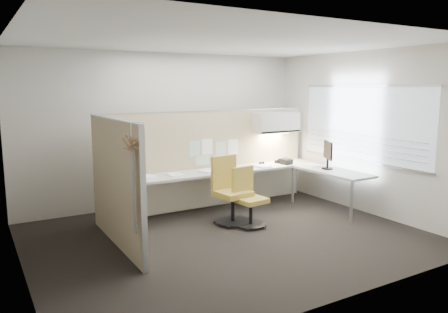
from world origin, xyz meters
TOP-DOWN VIEW (x-y plane):
  - floor at (0.00, 0.00)m, footprint 5.50×4.50m
  - ceiling at (0.00, 0.00)m, footprint 5.50×4.50m
  - wall_back at (0.00, 2.25)m, footprint 5.50×0.02m
  - wall_front at (0.00, -2.25)m, footprint 5.50×0.02m
  - wall_left at (-2.75, 0.00)m, footprint 0.02×4.50m
  - wall_right at (2.75, 0.00)m, footprint 0.02×4.50m
  - window_pane at (2.73, 0.00)m, footprint 0.01×2.80m
  - partition_back at (0.55, 1.60)m, footprint 4.10×0.06m
  - partition_left at (-1.50, 0.50)m, footprint 0.06×2.20m
  - desk at (0.93, 1.13)m, footprint 4.00×2.07m
  - overhead_bin at (1.90, 1.39)m, footprint 0.90×0.36m
  - task_light_strip at (1.90, 1.39)m, footprint 0.60×0.06m
  - pinned_papers at (0.63, 1.57)m, footprint 1.01×0.00m
  - poster at (-1.05, 1.57)m, footprint 0.28×0.00m
  - chair_left at (0.37, 0.57)m, footprint 0.56×0.58m
  - chair_right at (0.54, 0.29)m, footprint 0.48×0.50m
  - monitor at (2.30, 0.38)m, footprint 0.25×0.43m
  - phone at (1.98, 1.16)m, footprint 0.24×0.23m
  - stapler at (1.56, 1.37)m, footprint 0.14×0.09m
  - tape_dispenser at (1.91, 1.33)m, footprint 0.11×0.07m
  - coat_hook at (-1.58, -0.45)m, footprint 0.18×0.43m
  - paper_stack_0 at (-0.76, 1.27)m, footprint 0.26×0.32m
  - paper_stack_1 at (-0.27, 1.27)m, footprint 0.24×0.31m
  - paper_stack_2 at (0.31, 1.20)m, footprint 0.29×0.34m
  - paper_stack_3 at (0.80, 1.25)m, footprint 0.24×0.31m
  - paper_stack_4 at (1.43, 1.16)m, footprint 0.25×0.32m
  - paper_stack_5 at (2.27, 0.75)m, footprint 0.24×0.31m

SIDE VIEW (x-z plane):
  - floor at x=0.00m, z-range -0.01..0.00m
  - chair_right at x=0.54m, z-range -0.03..0.89m
  - chair_left at x=0.37m, z-range -0.03..1.03m
  - desk at x=0.93m, z-range 0.24..0.97m
  - paper_stack_3 at x=0.80m, z-range 0.73..0.75m
  - paper_stack_1 at x=-0.27m, z-range 0.73..0.75m
  - paper_stack_4 at x=1.43m, z-range 0.73..0.75m
  - paper_stack_5 at x=2.27m, z-range 0.73..0.75m
  - paper_stack_0 at x=-0.76m, z-range 0.73..0.76m
  - paper_stack_2 at x=0.31m, z-range 0.73..0.77m
  - stapler at x=1.56m, z-range 0.73..0.78m
  - tape_dispenser at x=1.91m, z-range 0.73..0.79m
  - phone at x=1.98m, z-range 0.72..0.84m
  - partition_back at x=0.55m, z-range 0.00..1.75m
  - partition_left at x=-1.50m, z-range 0.00..1.75m
  - monitor at x=2.30m, z-range 0.77..1.26m
  - pinned_papers at x=0.63m, z-range 0.80..1.27m
  - task_light_strip at x=1.90m, z-range 1.29..1.31m
  - wall_back at x=0.00m, z-range 0.00..2.80m
  - wall_front at x=0.00m, z-range 0.00..2.80m
  - wall_left at x=-2.75m, z-range 0.00..2.80m
  - wall_right at x=2.75m, z-range 0.00..2.80m
  - poster at x=-1.05m, z-range 1.24..1.59m
  - coat_hook at x=-1.58m, z-range 0.77..2.08m
  - overhead_bin at x=1.90m, z-range 1.32..1.70m
  - window_pane at x=2.73m, z-range 0.90..2.20m
  - ceiling at x=0.00m, z-range 2.80..2.81m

